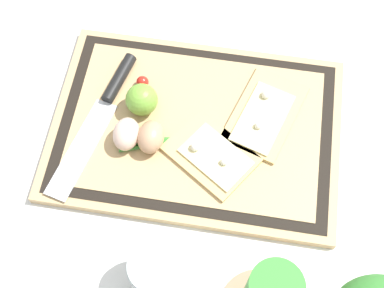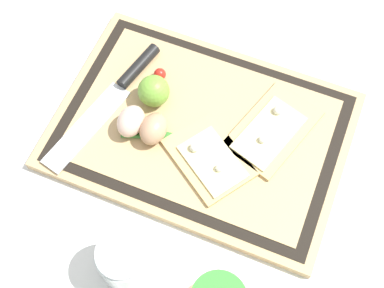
{
  "view_description": "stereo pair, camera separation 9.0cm",
  "coord_description": "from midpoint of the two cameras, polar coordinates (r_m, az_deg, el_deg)",
  "views": [
    {
      "loc": [
        -0.06,
        0.43,
        0.84
      ],
      "look_at": [
        0.0,
        0.04,
        0.04
      ],
      "focal_mm": 50.0,
      "sensor_mm": 36.0,
      "label": 1
    },
    {
      "loc": [
        -0.15,
        0.41,
        0.84
      ],
      "look_at": [
        0.0,
        0.04,
        0.04
      ],
      "focal_mm": 50.0,
      "sensor_mm": 36.0,
      "label": 2
    }
  ],
  "objects": [
    {
      "name": "lime",
      "position": [
        0.93,
        -8.13,
        4.44
      ],
      "size": [
        0.06,
        0.06,
        0.06
      ],
      "primitive_type": "sphere",
      "color": "#70A838",
      "rests_on": "cutting_board"
    },
    {
      "name": "pizza_slice_near",
      "position": [
        0.94,
        5.07,
        2.9
      ],
      "size": [
        0.15,
        0.19,
        0.02
      ],
      "color": "tan",
      "rests_on": "cutting_board"
    },
    {
      "name": "scallion_bunch",
      "position": [
        0.91,
        -2.36,
        0.25
      ],
      "size": [
        0.25,
        0.09,
        0.01
      ],
      "color": "#388433",
      "rests_on": "cutting_board"
    },
    {
      "name": "pizza_slice_far",
      "position": [
        0.9,
        -0.7,
        -1.43
      ],
      "size": [
        0.18,
        0.17,
        0.02
      ],
      "color": "tan",
      "rests_on": "cutting_board"
    },
    {
      "name": "sauce_jar",
      "position": [
        0.83,
        -7.07,
        -13.83
      ],
      "size": [
        0.08,
        0.08,
        0.09
      ],
      "color": "silver",
      "rests_on": "ground_plane"
    },
    {
      "name": "ground_plane",
      "position": [
        0.95,
        -2.27,
        1.09
      ],
      "size": [
        6.0,
        6.0,
        0.0
      ],
      "primitive_type": "plane",
      "color": "silver"
    },
    {
      "name": "cutting_board",
      "position": [
        0.94,
        -2.29,
        1.37
      ],
      "size": [
        0.5,
        0.35,
        0.02
      ],
      "color": "tan",
      "rests_on": "ground_plane"
    },
    {
      "name": "egg_brown",
      "position": [
        0.9,
        -7.26,
        0.46
      ],
      "size": [
        0.05,
        0.06,
        0.05
      ],
      "primitive_type": "ellipsoid",
      "color": "tan",
      "rests_on": "cutting_board"
    },
    {
      "name": "knife",
      "position": [
        0.97,
        -11.64,
        4.34
      ],
      "size": [
        0.1,
        0.29,
        0.02
      ],
      "color": "silver",
      "rests_on": "cutting_board"
    },
    {
      "name": "cherry_tomato_red",
      "position": [
        0.97,
        -7.95,
        6.3
      ],
      "size": [
        0.02,
        0.02,
        0.02
      ],
      "primitive_type": "sphere",
      "color": "red",
      "rests_on": "cutting_board"
    },
    {
      "name": "egg_pink",
      "position": [
        0.91,
        -9.81,
        0.77
      ],
      "size": [
        0.05,
        0.06,
        0.05
      ],
      "primitive_type": "ellipsoid",
      "color": "beige",
      "rests_on": "cutting_board"
    }
  ]
}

